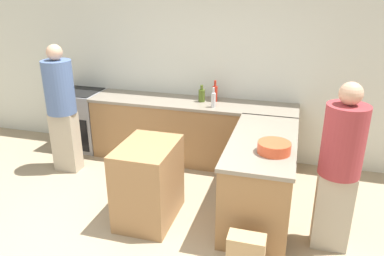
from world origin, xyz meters
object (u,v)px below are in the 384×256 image
Objects in this scene: island_table at (148,182)px; paper_bag at (246,255)px; range_oven at (81,119)px; person_by_range at (61,105)px; mixing_bowl at (274,148)px; olive_oil_bottle at (202,95)px; hot_sauce_bottle at (215,93)px; person_at_peninsula at (340,164)px; vinegar_bottle_clear at (213,99)px.

paper_bag is at bearing -26.51° from island_table.
person_by_range reaches higher than range_oven.
mixing_bowl is 1.79m from olive_oil_bottle.
hot_sauce_bottle reaches higher than olive_oil_bottle.
range_oven is 3.91m from person_at_peninsula.
olive_oil_bottle is at bearing 136.42° from vinegar_bottle_clear.
range_oven is at bearing -177.31° from hot_sauce_bottle.
vinegar_bottle_clear reaches higher than range_oven.
mixing_bowl is at bearing -54.30° from vinegar_bottle_clear.
person_by_range is at bearing -162.96° from vinegar_bottle_clear.
range_oven is 2.31× the size of paper_bag.
hot_sauce_bottle is 0.75× the size of paper_bag.
range_oven is 2.82× the size of mixing_bowl.
vinegar_bottle_clear is 0.27m from hot_sauce_bottle.
island_table is 2.95× the size of hot_sauce_bottle.
olive_oil_bottle reaches higher than range_oven.
paper_bag is (2.87, -2.08, -0.25)m from range_oven.
vinegar_bottle_clear is (0.39, 1.35, 0.56)m from island_table.
mixing_bowl is at bearing 5.77° from island_table.
island_table is 0.50× the size of person_by_range.
person_by_range is 1.04× the size of person_at_peninsula.
person_at_peninsula is 1.17m from paper_bag.
vinegar_bottle_clear reaches higher than island_table.
person_at_peninsula is (3.36, -0.73, -0.04)m from person_by_range.
mixing_bowl is at bearing -12.96° from person_by_range.
range_oven is 2.20m from vinegar_bottle_clear.
paper_bag is (0.74, -1.91, -0.80)m from vinegar_bottle_clear.
olive_oil_bottle is at bearing 114.31° from paper_bag.
vinegar_bottle_clear reaches higher than olive_oil_bottle.
island_table is 1.29m from paper_bag.
olive_oil_bottle reaches higher than island_table.
island_table is 1.51m from vinegar_bottle_clear.
mixing_bowl is 1.50m from vinegar_bottle_clear.
person_at_peninsula is at bearing 39.65° from paper_bag.
vinegar_bottle_clear is (-0.88, 1.22, 0.05)m from mixing_bowl.
person_by_range reaches higher than hot_sauce_bottle.
hot_sauce_bottle reaches higher than paper_bag.
range_oven is 0.52× the size of person_by_range.
person_at_peninsula is at bearing 1.14° from island_table.
vinegar_bottle_clear reaches higher than mixing_bowl.
person_by_range is (-1.69, -0.78, -0.06)m from olive_oil_bottle.
person_by_range is at bearing 167.04° from mixing_bowl.
mixing_bowl reaches higher than island_table.
range_oven is at bearing 155.19° from mixing_bowl.
range_oven is at bearing 106.97° from person_by_range.
person_at_peninsula is (1.51, -1.57, -0.12)m from hot_sauce_bottle.
person_by_range reaches higher than vinegar_bottle_clear.
mixing_bowl is 2.84m from person_by_range.
mixing_bowl is at bearing -52.57° from olive_oil_bottle.
paper_bag is at bearing -68.74° from vinegar_bottle_clear.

